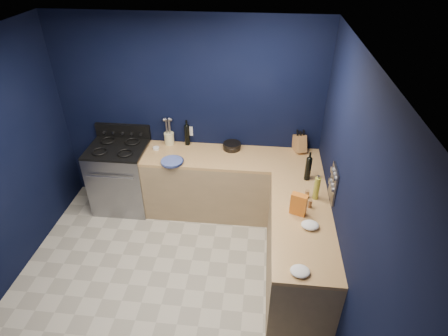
# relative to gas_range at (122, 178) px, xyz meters

# --- Properties ---
(floor) EXTENTS (3.50, 3.50, 0.02)m
(floor) POSITION_rel_gas_range_xyz_m (0.93, -1.42, -0.47)
(floor) COLOR #B3AD9C
(floor) RESTS_ON ground
(ceiling) EXTENTS (3.50, 3.50, 0.02)m
(ceiling) POSITION_rel_gas_range_xyz_m (0.93, -1.42, 2.15)
(ceiling) COLOR silver
(ceiling) RESTS_ON ground
(wall_back) EXTENTS (3.50, 0.02, 2.60)m
(wall_back) POSITION_rel_gas_range_xyz_m (0.93, 0.34, 0.84)
(wall_back) COLOR black
(wall_back) RESTS_ON ground
(wall_right) EXTENTS (0.02, 3.50, 2.60)m
(wall_right) POSITION_rel_gas_range_xyz_m (2.69, -1.42, 0.84)
(wall_right) COLOR black
(wall_right) RESTS_ON ground
(cab_back) EXTENTS (2.30, 0.63, 0.86)m
(cab_back) POSITION_rel_gas_range_xyz_m (1.53, 0.02, -0.03)
(cab_back) COLOR #9B7F59
(cab_back) RESTS_ON floor
(top_back) EXTENTS (2.30, 0.63, 0.04)m
(top_back) POSITION_rel_gas_range_xyz_m (1.53, 0.02, 0.42)
(top_back) COLOR olive
(top_back) RESTS_ON cab_back
(cab_right) EXTENTS (0.63, 1.67, 0.86)m
(cab_right) POSITION_rel_gas_range_xyz_m (2.37, -1.13, -0.03)
(cab_right) COLOR #9B7F59
(cab_right) RESTS_ON floor
(top_right) EXTENTS (0.63, 1.67, 0.04)m
(top_right) POSITION_rel_gas_range_xyz_m (2.37, -1.13, 0.42)
(top_right) COLOR olive
(top_right) RESTS_ON cab_right
(gas_range) EXTENTS (0.76, 0.66, 0.92)m
(gas_range) POSITION_rel_gas_range_xyz_m (0.00, 0.00, 0.00)
(gas_range) COLOR gray
(gas_range) RESTS_ON floor
(oven_door) EXTENTS (0.59, 0.02, 0.42)m
(oven_door) POSITION_rel_gas_range_xyz_m (0.00, -0.32, -0.01)
(oven_door) COLOR black
(oven_door) RESTS_ON gas_range
(cooktop) EXTENTS (0.76, 0.66, 0.03)m
(cooktop) POSITION_rel_gas_range_xyz_m (0.00, 0.00, 0.48)
(cooktop) COLOR black
(cooktop) RESTS_ON gas_range
(backguard) EXTENTS (0.76, 0.06, 0.20)m
(backguard) POSITION_rel_gas_range_xyz_m (0.00, 0.30, 0.58)
(backguard) COLOR black
(backguard) RESTS_ON gas_range
(spice_panel) EXTENTS (0.02, 0.28, 0.38)m
(spice_panel) POSITION_rel_gas_range_xyz_m (2.67, -0.87, 0.72)
(spice_panel) COLOR gray
(spice_panel) RESTS_ON wall_right
(wall_outlet) EXTENTS (0.09, 0.02, 0.13)m
(wall_outlet) POSITION_rel_gas_range_xyz_m (0.93, 0.32, 0.62)
(wall_outlet) COLOR white
(wall_outlet) RESTS_ON wall_back
(plate_stack) EXTENTS (0.33, 0.33, 0.03)m
(plate_stack) POSITION_rel_gas_range_xyz_m (0.80, -0.22, 0.46)
(plate_stack) COLOR #3F4C9E
(plate_stack) RESTS_ON top_back
(ramekin) EXTENTS (0.11, 0.11, 0.03)m
(ramekin) POSITION_rel_gas_range_xyz_m (0.51, 0.09, 0.46)
(ramekin) COLOR white
(ramekin) RESTS_ON top_back
(utensil_crock) EXTENTS (0.17, 0.17, 0.16)m
(utensil_crock) POSITION_rel_gas_range_xyz_m (0.66, 0.26, 0.52)
(utensil_crock) COLOR beige
(utensil_crock) RESTS_ON top_back
(wine_bottle_back) EXTENTS (0.07, 0.07, 0.28)m
(wine_bottle_back) POSITION_rel_gas_range_xyz_m (0.91, 0.27, 0.58)
(wine_bottle_back) COLOR black
(wine_bottle_back) RESTS_ON top_back
(lemon_basket) EXTENTS (0.29, 0.29, 0.09)m
(lemon_basket) POSITION_rel_gas_range_xyz_m (1.52, 0.21, 0.48)
(lemon_basket) COLOR black
(lemon_basket) RESTS_ON top_back
(knife_block) EXTENTS (0.21, 0.29, 0.28)m
(knife_block) POSITION_rel_gas_range_xyz_m (2.41, 0.26, 0.55)
(knife_block) COLOR olive
(knife_block) RESTS_ON top_back
(wine_bottle_right) EXTENTS (0.09, 0.09, 0.28)m
(wine_bottle_right) POSITION_rel_gas_range_xyz_m (2.46, -0.40, 0.58)
(wine_bottle_right) COLOR black
(wine_bottle_right) RESTS_ON top_right
(oil_bottle) EXTENTS (0.08, 0.08, 0.27)m
(oil_bottle) POSITION_rel_gas_range_xyz_m (2.52, -0.77, 0.58)
(oil_bottle) COLOR olive
(oil_bottle) RESTS_ON top_right
(spice_jar_near) EXTENTS (0.05, 0.05, 0.09)m
(spice_jar_near) POSITION_rel_gas_range_xyz_m (2.45, -0.93, 0.48)
(spice_jar_near) COLOR olive
(spice_jar_near) RESTS_ON top_right
(spice_jar_far) EXTENTS (0.06, 0.06, 0.10)m
(spice_jar_far) POSITION_rel_gas_range_xyz_m (2.43, -0.76, 0.49)
(spice_jar_far) COLOR olive
(spice_jar_far) RESTS_ON top_right
(crouton_bag) EXTENTS (0.18, 0.13, 0.24)m
(crouton_bag) POSITION_rel_gas_range_xyz_m (2.32, -1.05, 0.56)
(crouton_bag) COLOR #BB3B19
(crouton_bag) RESTS_ON top_right
(towel_front) EXTENTS (0.18, 0.15, 0.06)m
(towel_front) POSITION_rel_gas_range_xyz_m (2.43, -1.25, 0.47)
(towel_front) COLOR white
(towel_front) RESTS_ON top_right
(towel_end) EXTENTS (0.17, 0.16, 0.05)m
(towel_end) POSITION_rel_gas_range_xyz_m (2.29, -1.85, 0.47)
(towel_end) COLOR white
(towel_end) RESTS_ON top_right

